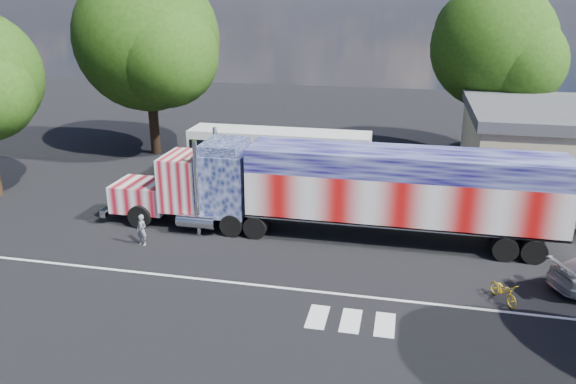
% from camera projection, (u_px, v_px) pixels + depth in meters
% --- Properties ---
extents(ground, '(100.00, 100.00, 0.00)m').
position_uv_depth(ground, '(274.00, 253.00, 25.18)').
color(ground, black).
extents(lane_markings, '(30.00, 2.67, 0.01)m').
position_uv_depth(lane_markings, '(294.00, 299.00, 21.35)').
color(lane_markings, silver).
rests_on(lane_markings, ground).
extents(semi_truck, '(21.92, 3.46, 4.67)m').
position_uv_depth(semi_truck, '(343.00, 188.00, 26.30)').
color(semi_truck, black).
rests_on(semi_truck, ground).
extents(coach_bus, '(11.07, 2.58, 3.22)m').
position_uv_depth(coach_bus, '(279.00, 156.00, 34.43)').
color(coach_bus, silver).
rests_on(coach_bus, ground).
extents(woman, '(0.62, 0.50, 1.47)m').
position_uv_depth(woman, '(142.00, 230.00, 25.84)').
color(woman, slate).
rests_on(woman, ground).
extents(bicycle, '(1.21, 1.65, 0.83)m').
position_uv_depth(bicycle, '(504.00, 291.00, 21.11)').
color(bicycle, gold).
rests_on(bicycle, ground).
extents(tree_nw_a, '(10.48, 9.98, 13.16)m').
position_uv_depth(tree_nw_a, '(149.00, 39.00, 38.66)').
color(tree_nw_a, black).
rests_on(tree_nw_a, ground).
extents(tree_ne_a, '(8.72, 8.31, 11.90)m').
position_uv_depth(tree_ne_a, '(496.00, 47.00, 37.62)').
color(tree_ne_a, black).
rests_on(tree_ne_a, ground).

